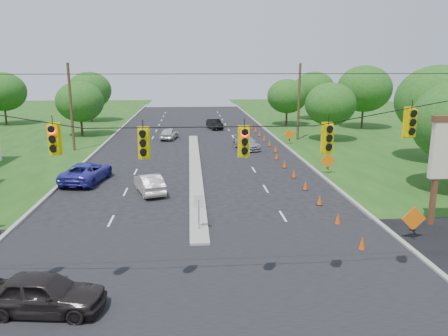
{
  "coord_description": "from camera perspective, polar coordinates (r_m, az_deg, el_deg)",
  "views": [
    {
      "loc": [
        -0.4,
        -16.02,
        8.65
      ],
      "look_at": [
        1.57,
        8.93,
        2.8
      ],
      "focal_mm": 35.0,
      "sensor_mm": 36.0,
      "label": 1
    }
  ],
  "objects": [
    {
      "name": "tree_4",
      "position": [
        73.5,
        -26.91,
        8.88
      ],
      "size": [
        6.72,
        6.72,
        7.84
      ],
      "color": "black",
      "rests_on": "ground"
    },
    {
      "name": "cone_3",
      "position": [
        31.74,
        10.58,
        -2.23
      ],
      "size": [
        0.32,
        0.32,
        0.7
      ],
      "primitive_type": "cone",
      "color": "#E7450A",
      "rests_on": "ground"
    },
    {
      "name": "cone_7",
      "position": [
        45.16,
        6.77,
        2.48
      ],
      "size": [
        0.32,
        0.32,
        0.7
      ],
      "primitive_type": "cone",
      "color": "#E7450A",
      "rests_on": "ground"
    },
    {
      "name": "cone_5",
      "position": [
        38.33,
        7.9,
        0.53
      ],
      "size": [
        0.32,
        0.32,
        0.7
      ],
      "primitive_type": "cone",
      "color": "#E7450A",
      "rests_on": "ground"
    },
    {
      "name": "median",
      "position": [
        38.02,
        -3.8,
        -0.02
      ],
      "size": [
        1.0,
        34.0,
        0.18
      ],
      "primitive_type": "cube",
      "color": "gray",
      "rests_on": "ground"
    },
    {
      "name": "tree_9",
      "position": [
        52.82,
        13.73,
        8.11
      ],
      "size": [
        5.88,
        5.88,
        6.86
      ],
      "color": "black",
      "rests_on": "ground"
    },
    {
      "name": "work_sign_1",
      "position": [
        36.6,
        13.4,
        0.88
      ],
      "size": [
        1.27,
        0.58,
        1.37
      ],
      "color": "black",
      "rests_on": "ground"
    },
    {
      "name": "utility_pole_far_left",
      "position": [
        47.77,
        -19.34,
        7.44
      ],
      "size": [
        0.28,
        0.28,
        9.0
      ],
      "primitive_type": "cylinder",
      "color": "#422D1C",
      "rests_on": "ground"
    },
    {
      "name": "silver_car_far",
      "position": [
        46.66,
        2.97,
        3.28
      ],
      "size": [
        2.87,
        4.83,
        1.31
      ],
      "primitive_type": "imported",
      "rotation": [
        0.0,
        0.0,
        0.24
      ],
      "color": "gray",
      "rests_on": "ground"
    },
    {
      "name": "tree_8",
      "position": [
        44.23,
        26.18,
        7.85
      ],
      "size": [
        7.56,
        7.56,
        8.82
      ],
      "color": "black",
      "rests_on": "ground"
    },
    {
      "name": "cone_8",
      "position": [
        48.55,
        5.97,
        3.25
      ],
      "size": [
        0.32,
        0.32,
        0.7
      ],
      "primitive_type": "cone",
      "color": "#E7450A",
      "rests_on": "ground"
    },
    {
      "name": "black_sedan",
      "position": [
        17.43,
        -22.52,
        -14.9
      ],
      "size": [
        4.56,
        2.29,
        1.49
      ],
      "primitive_type": "imported",
      "rotation": [
        0.0,
        0.0,
        1.45
      ],
      "color": "black",
      "rests_on": "ground"
    },
    {
      "name": "tree_5",
      "position": [
        57.81,
        -18.31,
        8.23
      ],
      "size": [
        5.88,
        5.88,
        6.86
      ],
      "color": "black",
      "rests_on": "ground"
    },
    {
      "name": "tree_11",
      "position": [
        73.98,
        11.68,
        10.04
      ],
      "size": [
        6.72,
        6.72,
        7.84
      ],
      "color": "black",
      "rests_on": "ground"
    },
    {
      "name": "cone_1",
      "position": [
        25.35,
        14.65,
        -6.4
      ],
      "size": [
        0.32,
        0.32,
        0.7
      ],
      "primitive_type": "cone",
      "color": "#E7450A",
      "rests_on": "ground"
    },
    {
      "name": "signal_span",
      "position": [
        15.47,
        -3.1,
        -0.63
      ],
      "size": [
        25.6,
        0.32,
        9.0
      ],
      "color": "#422D1C",
      "rests_on": "ground"
    },
    {
      "name": "cone_2",
      "position": [
        28.51,
        12.38,
        -4.09
      ],
      "size": [
        0.32,
        0.32,
        0.7
      ],
      "primitive_type": "cone",
      "color": "#E7450A",
      "rests_on": "ground"
    },
    {
      "name": "cone_12",
      "position": [
        62.2,
        3.65,
        5.47
      ],
      "size": [
        0.32,
        0.32,
        0.7
      ],
      "primitive_type": "cone",
      "color": "#E7450A",
      "rests_on": "ground"
    },
    {
      "name": "cone_10",
      "position": [
        55.35,
        4.67,
        4.5
      ],
      "size": [
        0.32,
        0.32,
        0.7
      ],
      "primitive_type": "cone",
      "color": "#E7450A",
      "rests_on": "ground"
    },
    {
      "name": "utility_pole_far_right",
      "position": [
        52.79,
        9.75,
        8.47
      ],
      "size": [
        0.28,
        0.28,
        9.0
      ],
      "primitive_type": "cylinder",
      "color": "#422D1C",
      "rests_on": "ground"
    },
    {
      "name": "white_sedan",
      "position": [
        30.84,
        -9.74,
        -2.02
      ],
      "size": [
        2.63,
        4.36,
        1.36
      ],
      "primitive_type": "imported",
      "rotation": [
        0.0,
        0.0,
        3.45
      ],
      "color": "beige",
      "rests_on": "ground"
    },
    {
      "name": "cone_11",
      "position": [
        58.77,
        4.13,
        5.01
      ],
      "size": [
        0.32,
        0.32,
        0.7
      ],
      "primitive_type": "cone",
      "color": "#E7450A",
      "rests_on": "ground"
    },
    {
      "name": "cone_4",
      "position": [
        35.01,
        9.12,
        -0.72
      ],
      "size": [
        0.32,
        0.32,
        0.7
      ],
      "primitive_type": "cone",
      "color": "#E7450A",
      "rests_on": "ground"
    },
    {
      "name": "cone_6",
      "position": [
        41.68,
        6.89,
        1.58
      ],
      "size": [
        0.32,
        0.32,
        0.7
      ],
      "primitive_type": "cone",
      "color": "#E7450A",
      "rests_on": "ground"
    },
    {
      "name": "median_sign",
      "position": [
        23.17,
        -3.32,
        -4.94
      ],
      "size": [
        0.55,
        0.06,
        2.05
      ],
      "color": "gray",
      "rests_on": "ground"
    },
    {
      "name": "tree_6",
      "position": [
        72.81,
        -17.13,
        9.68
      ],
      "size": [
        6.72,
        6.72,
        7.84
      ],
      "color": "black",
      "rests_on": "ground"
    },
    {
      "name": "blue_pickup",
      "position": [
        34.89,
        -17.5,
        -0.52
      ],
      "size": [
        3.45,
        5.88,
        1.54
      ],
      "primitive_type": "imported",
      "rotation": [
        0.0,
        0.0,
        2.97
      ],
      "color": "#2F2C9C",
      "rests_on": "ground"
    },
    {
      "name": "tree_10",
      "position": [
        64.86,
        17.86,
        9.83
      ],
      "size": [
        7.56,
        7.56,
        8.82
      ],
      "color": "black",
      "rests_on": "ground"
    },
    {
      "name": "ground",
      "position": [
        18.21,
        -2.82,
        -15.22
      ],
      "size": [
        160.0,
        160.0,
        0.0
      ],
      "primitive_type": "plane",
      "color": "black",
      "rests_on": "ground"
    },
    {
      "name": "dark_car_receding",
      "position": [
        61.81,
        -1.24,
        5.77
      ],
      "size": [
        2.31,
        4.44,
        1.39
      ],
      "primitive_type": "imported",
      "rotation": [
        0.0,
        0.0,
        0.21
      ],
      "color": "black",
      "rests_on": "ground"
    },
    {
      "name": "curb_right",
      "position": [
        47.99,
        8.21,
        2.64
      ],
      "size": [
        0.25,
        110.0,
        0.16
      ],
      "primitive_type": "cube",
      "color": "gray",
      "rests_on": "ground"
    },
    {
      "name": "curb_left",
      "position": [
        47.82,
        -16.16,
        2.22
      ],
      "size": [
        0.25,
        110.0,
        0.16
      ],
      "primitive_type": "cube",
      "color": "gray",
      "rests_on": "ground"
    },
    {
      "name": "cone_9",
      "position": [
        51.94,
        5.28,
        3.91
      ],
      "size": [
        0.32,
        0.32,
        0.7
      ],
      "primitive_type": "cone",
      "color": "#E7450A",
      "rests_on": "ground"
    },
    {
      "name": "cross_street",
      "position": [
        18.21,
        -2.82,
        -15.22
      ],
      "size": [
        160.0,
        14.0,
        0.02
      ],
      "primitive_type": "cube",
      "color": "black",
      "rests_on": "ground"
    },
    {
      "name": "cone_0",
      "position": [
        22.3,
        17.58,
        -9.34
      ],
      "size": [
        0.32,
        0.32,
        0.7
      ],
      "primitive_type": "cone",
      "color": "#E7450A",
      "rests_on": "ground"
    },
    {
      "name": "silver_car_oncoming",
      "position": [
        53.4,
        -7.16,
        4.5
      ],
      "size": [
        2.4,
        4.35,
        1.4
      ],
      "primitive_type": "imported",
      "rotation": [
        0.0,
        0.0,
        2.95
      ],
      "color": "#B9B9B9",
      "rests_on": "ground"
    },
    {
      "name": "tree_12",
      "position": [
        65.76,
        8.25,
        9.27
      ],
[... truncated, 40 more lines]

